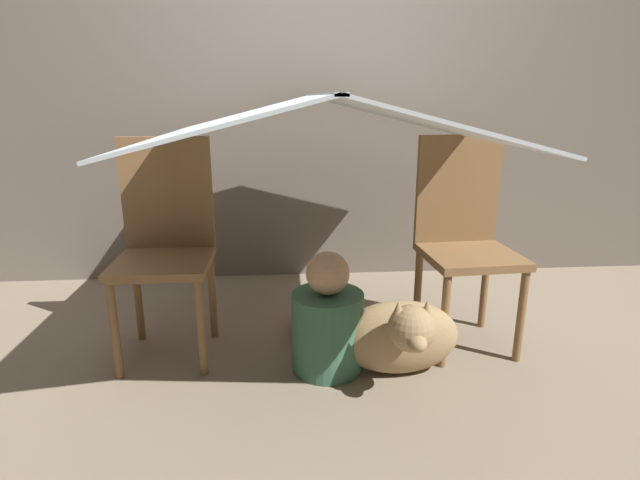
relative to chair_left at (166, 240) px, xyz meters
The scene contains 8 objects.
ground_plane 0.90m from the chair_left, 18.30° to the right, with size 8.80×8.80×0.00m, color gray.
wall_back 1.40m from the chair_left, 55.25° to the left, with size 7.00×0.05×2.50m.
chair_left is the anchor object (origin of this frame).
chair_right 1.37m from the chair_left, ahead, with size 0.43×0.43×0.97m.
sheet_canopy 0.87m from the chair_left, ahead, with size 1.38×1.54×0.19m.
person_front 0.81m from the chair_left, 19.16° to the right, with size 0.31×0.31×0.53m.
dog 1.11m from the chair_left, 18.33° to the right, with size 0.51×0.42×0.41m.
floor_cushion 0.88m from the chair_left, ahead, with size 0.34×0.27×0.10m.
Camera 1 is at (-0.16, -1.96, 1.14)m, focal length 28.00 mm.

